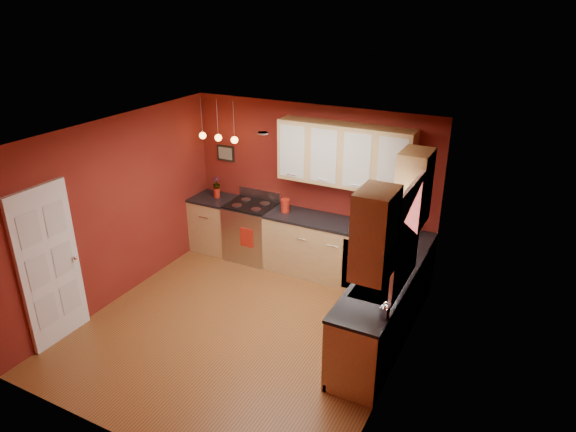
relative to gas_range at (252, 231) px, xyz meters
The scene contains 27 objects.
floor 2.08m from the gas_range, 62.94° to the right, with size 4.20×4.20×0.00m, color #93582A.
ceiling 2.93m from the gas_range, 62.94° to the right, with size 4.00×4.20×0.02m, color white.
wall_back 1.27m from the gas_range, 18.02° to the left, with size 4.00×0.02×2.60m, color maroon.
wall_front 4.09m from the gas_range, 76.73° to the right, with size 4.00×0.02×2.60m, color maroon.
wall_left 2.25m from the gas_range, 120.95° to the right, with size 0.02×4.20×2.60m, color maroon.
wall_right 3.53m from the gas_range, 31.66° to the right, with size 0.02×4.20×2.60m, color maroon.
base_cabinets_back_left 0.73m from the gas_range, behind, with size 0.70×0.60×0.90m, color tan.
base_cabinets_back_right 1.65m from the gas_range, ahead, with size 2.54×0.60×0.90m, color tan.
base_cabinets_right 2.95m from the gas_range, 27.27° to the right, with size 0.60×2.10×0.90m, color tan.
counter_back_left 0.85m from the gas_range, behind, with size 0.70×0.62×0.04m, color black.
counter_back_right 1.71m from the gas_range, ahead, with size 2.54×0.62×0.04m, color black.
counter_right 2.98m from the gas_range, 27.27° to the right, with size 0.62×2.10×0.04m, color black.
gas_range is the anchor object (origin of this frame).
dishwasher_front 2.04m from the gas_range, ahead, with size 0.60×0.02×0.80m, color #B2B2B7.
sink 3.05m from the gas_range, 29.78° to the right, with size 0.50×0.70×0.33m.
window 3.48m from the gas_range, 27.40° to the right, with size 0.06×1.02×1.22m.
door_left_wall 3.22m from the gas_range, 109.27° to the right, with size 0.12×0.82×2.05m.
upper_cabinets_back 2.12m from the gas_range, ahead, with size 2.00×0.35×0.90m, color tan.
upper_cabinets_right 3.45m from the gas_range, 28.26° to the right, with size 0.35×1.95×0.90m, color tan.
wall_picture 1.36m from the gas_range, 156.09° to the left, with size 0.32×0.03×0.26m, color black.
pendant_lights 1.62m from the gas_range, behind, with size 0.71×0.11×0.66m.
red_canister 0.84m from the gas_range, ahead, with size 0.14×0.14×0.21m.
red_vase 0.87m from the gas_range, behind, with size 0.10×0.10×0.16m, color #AD2012.
flowers 0.98m from the gas_range, behind, with size 0.12×0.12×0.21m, color #AD2012.
coffee_maker 2.48m from the gas_range, ahead, with size 0.24×0.24×0.29m.
soap_pump 3.57m from the gas_range, 35.57° to the right, with size 0.09×0.09×0.19m, color silver.
dish_towel 0.35m from the gas_range, 72.73° to the right, with size 0.23×0.02×0.31m, color #AD2012.
Camera 1 is at (3.12, -4.74, 4.06)m, focal length 32.00 mm.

